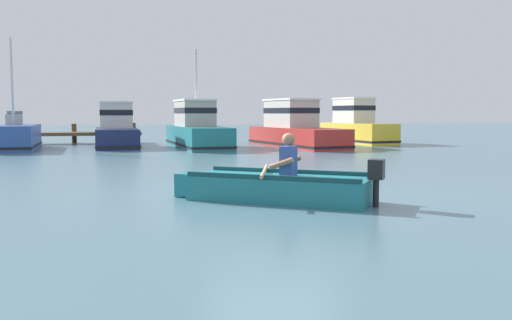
{
  "coord_description": "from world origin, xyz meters",
  "views": [
    {
      "loc": [
        -2.75,
        -9.98,
        1.54
      ],
      "look_at": [
        -0.05,
        1.2,
        0.55
      ],
      "focal_mm": 38.99,
      "sensor_mm": 36.0,
      "label": 1
    }
  ],
  "objects_px": {
    "rowboat_with_person": "(276,187)",
    "moored_boat_red": "(294,129)",
    "moored_boat_navy": "(116,130)",
    "moored_boat_teal": "(196,129)",
    "moored_boat_blue": "(14,138)",
    "moored_boat_yellow": "(356,126)"
  },
  "relations": [
    {
      "from": "rowboat_with_person",
      "to": "moored_boat_red",
      "type": "relative_size",
      "value": 0.49
    },
    {
      "from": "rowboat_with_person",
      "to": "moored_boat_navy",
      "type": "bearing_deg",
      "value": 99.83
    },
    {
      "from": "moored_boat_teal",
      "to": "moored_boat_red",
      "type": "height_order",
      "value": "moored_boat_teal"
    },
    {
      "from": "rowboat_with_person",
      "to": "moored_boat_navy",
      "type": "distance_m",
      "value": 16.61
    },
    {
      "from": "moored_boat_navy",
      "to": "moored_boat_teal",
      "type": "height_order",
      "value": "moored_boat_teal"
    },
    {
      "from": "moored_boat_blue",
      "to": "moored_boat_teal",
      "type": "relative_size",
      "value": 0.71
    },
    {
      "from": "moored_boat_navy",
      "to": "moored_boat_yellow",
      "type": "distance_m",
      "value": 11.65
    },
    {
      "from": "moored_boat_navy",
      "to": "moored_boat_blue",
      "type": "bearing_deg",
      "value": -167.35
    },
    {
      "from": "moored_boat_blue",
      "to": "moored_boat_yellow",
      "type": "distance_m",
      "value": 15.82
    },
    {
      "from": "rowboat_with_person",
      "to": "moored_boat_teal",
      "type": "bearing_deg",
      "value": 87.66
    },
    {
      "from": "moored_boat_red",
      "to": "moored_boat_blue",
      "type": "bearing_deg",
      "value": 177.07
    },
    {
      "from": "moored_boat_navy",
      "to": "moored_boat_red",
      "type": "relative_size",
      "value": 0.75
    },
    {
      "from": "rowboat_with_person",
      "to": "moored_boat_yellow",
      "type": "distance_m",
      "value": 18.81
    },
    {
      "from": "moored_boat_navy",
      "to": "moored_boat_yellow",
      "type": "xyz_separation_m",
      "value": [
        11.65,
        0.25,
        0.1
      ]
    },
    {
      "from": "moored_boat_red",
      "to": "moored_boat_yellow",
      "type": "relative_size",
      "value": 1.37
    },
    {
      "from": "moored_boat_blue",
      "to": "moored_boat_navy",
      "type": "height_order",
      "value": "moored_boat_blue"
    },
    {
      "from": "moored_boat_blue",
      "to": "moored_boat_teal",
      "type": "bearing_deg",
      "value": -0.34
    },
    {
      "from": "rowboat_with_person",
      "to": "moored_boat_yellow",
      "type": "height_order",
      "value": "moored_boat_yellow"
    },
    {
      "from": "rowboat_with_person",
      "to": "moored_boat_red",
      "type": "bearing_deg",
      "value": 71.35
    },
    {
      "from": "moored_boat_navy",
      "to": "moored_boat_teal",
      "type": "relative_size",
      "value": 0.77
    },
    {
      "from": "rowboat_with_person",
      "to": "moored_boat_navy",
      "type": "height_order",
      "value": "moored_boat_navy"
    },
    {
      "from": "moored_boat_blue",
      "to": "moored_boat_teal",
      "type": "height_order",
      "value": "moored_boat_blue"
    }
  ]
}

